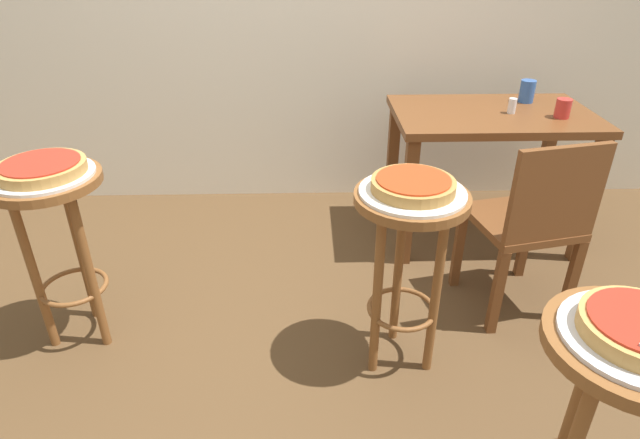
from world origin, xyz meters
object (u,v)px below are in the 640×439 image
object	(u,v)px
dining_table	(490,134)
condiment_shaker	(512,106)
serving_plate_foreground	(638,337)
serving_plate_leftside	(43,175)
serving_plate_middle	(412,192)
wooden_chair	(531,222)
stool_middle	(408,241)
cup_near_edge	(563,108)
cup_far_edge	(527,91)
pizza_leftside	(41,168)
pizza_middle	(413,185)
stool_foreground	(614,400)
stool_leftside	(56,222)

from	to	relation	value
dining_table	condiment_shaker	xyz separation A→B (m)	(0.08, -0.03, 0.16)
serving_plate_foreground	serving_plate_leftside	size ratio (longest dim) A/B	0.94
serving_plate_middle	wooden_chair	size ratio (longest dim) A/B	0.44
stool_middle	serving_plate_leftside	world-z (taller)	serving_plate_leftside
serving_plate_leftside	cup_near_edge	size ratio (longest dim) A/B	3.91
serving_plate_middle	cup_far_edge	xyz separation A→B (m)	(0.82, 1.14, 0.03)
pizza_leftside	wooden_chair	xyz separation A→B (m)	(1.93, 0.12, -0.32)
pizza_middle	wooden_chair	world-z (taller)	wooden_chair
stool_middle	wooden_chair	world-z (taller)	wooden_chair
stool_foreground	serving_plate_middle	xyz separation A→B (m)	(-0.38, 0.75, 0.20)
dining_table	cup_far_edge	size ratio (longest dim) A/B	8.69
cup_near_edge	condiment_shaker	world-z (taller)	cup_near_edge
serving_plate_foreground	serving_plate_middle	distance (m)	0.84
stool_foreground	cup_near_edge	size ratio (longest dim) A/B	8.05
pizza_middle	condiment_shaker	size ratio (longest dim) A/B	3.84
pizza_middle	dining_table	world-z (taller)	pizza_middle
serving_plate_middle	serving_plate_leftside	bearing A→B (deg)	172.21
pizza_leftside	wooden_chair	size ratio (longest dim) A/B	0.37
cup_far_edge	stool_middle	bearing A→B (deg)	-125.66
dining_table	condiment_shaker	size ratio (longest dim) A/B	13.34
wooden_chair	serving_plate_middle	bearing A→B (deg)	-153.04
stool_middle	serving_plate_middle	bearing A→B (deg)	0.00
stool_foreground	condiment_shaker	bearing A→B (deg)	79.93
stool_middle	stool_foreground	bearing A→B (deg)	-63.41
stool_foreground	serving_plate_leftside	xyz separation A→B (m)	(-1.71, 0.93, 0.20)
dining_table	condiment_shaker	bearing A→B (deg)	-19.77
serving_plate_leftside	cup_far_edge	xyz separation A→B (m)	(2.16, 0.96, 0.03)
pizza_leftside	stool_middle	bearing A→B (deg)	-7.79
serving_plate_middle	wooden_chair	bearing A→B (deg)	26.96
cup_far_edge	cup_near_edge	bearing A→B (deg)	-72.93
serving_plate_middle	cup_near_edge	xyz separation A→B (m)	(0.90, 0.88, 0.02)
pizza_middle	condiment_shaker	world-z (taller)	pizza_middle
stool_middle	wooden_chair	size ratio (longest dim) A/B	0.89
condiment_shaker	pizza_leftside	bearing A→B (deg)	-159.07
serving_plate_middle	cup_near_edge	world-z (taller)	cup_near_edge
stool_leftside	serving_plate_leftside	xyz separation A→B (m)	(0.00, -0.00, 0.20)
stool_foreground	cup_near_edge	xyz separation A→B (m)	(0.53, 1.63, 0.22)
pizza_leftside	stool_foreground	bearing A→B (deg)	-28.55
serving_plate_middle	dining_table	size ratio (longest dim) A/B	0.37
stool_foreground	serving_plate_foreground	distance (m)	0.20
pizza_middle	stool_leftside	bearing A→B (deg)	172.21
serving_plate_leftside	wooden_chair	xyz separation A→B (m)	(1.93, 0.12, -0.29)
wooden_chair	cup_near_edge	bearing A→B (deg)	61.39
stool_foreground	cup_far_edge	xyz separation A→B (m)	(0.45, 1.89, 0.23)
stool_foreground	dining_table	xyz separation A→B (m)	(0.22, 1.73, 0.05)
serving_plate_foreground	stool_leftside	distance (m)	1.96
stool_middle	serving_plate_leftside	distance (m)	1.37
cup_near_edge	stool_leftside	bearing A→B (deg)	-162.78
pizza_middle	serving_plate_leftside	bearing A→B (deg)	172.21
cup_near_edge	dining_table	bearing A→B (deg)	160.97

